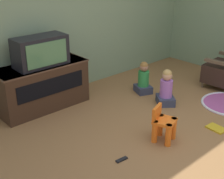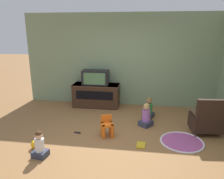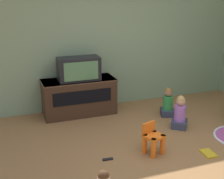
{
  "view_description": "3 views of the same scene",
  "coord_description": "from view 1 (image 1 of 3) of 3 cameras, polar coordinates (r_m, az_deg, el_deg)",
  "views": [
    {
      "loc": [
        -2.9,
        -1.73,
        2.16
      ],
      "look_at": [
        -0.52,
        0.93,
        0.62
      ],
      "focal_mm": 50.0,
      "sensor_mm": 36.0,
      "label": 1
    },
    {
      "loc": [
        0.57,
        -3.92,
        2.26
      ],
      "look_at": [
        -0.17,
        1.17,
        0.83
      ],
      "focal_mm": 35.0,
      "sensor_mm": 36.0,
      "label": 2
    },
    {
      "loc": [
        -2.11,
        -3.26,
        2.29
      ],
      "look_at": [
        -0.61,
        0.88,
        0.87
      ],
      "focal_mm": 50.0,
      "sensor_mm": 36.0,
      "label": 3
    }
  ],
  "objects": [
    {
      "name": "yellow_kid_chair",
      "position": [
        3.96,
        9.36,
        -6.51
      ],
      "size": [
        0.33,
        0.32,
        0.45
      ],
      "rotation": [
        0.0,
        0.0,
        0.33
      ],
      "color": "orange",
      "rests_on": "ground_plane"
    },
    {
      "name": "tv_cabinet",
      "position": [
        4.81,
        -12.65,
        0.72
      ],
      "size": [
        1.37,
        0.56,
        0.68
      ],
      "color": "#382316",
      "rests_on": "ground_plane"
    },
    {
      "name": "book",
      "position": [
        4.46,
        18.54,
        -6.76
      ],
      "size": [
        0.18,
        0.26,
        0.02
      ],
      "rotation": [
        0.0,
        0.0,
        1.5
      ],
      "color": "gold",
      "rests_on": "ground_plane"
    },
    {
      "name": "child_watching_center",
      "position": [
        4.89,
        9.87,
        0.03
      ],
      "size": [
        0.38,
        0.39,
        0.57
      ],
      "rotation": [
        0.0,
        0.0,
        0.91
      ],
      "color": "#33384C",
      "rests_on": "ground_plane"
    },
    {
      "name": "remote_control",
      "position": [
        3.65,
        1.78,
        -12.68
      ],
      "size": [
        0.15,
        0.06,
        0.02
      ],
      "rotation": [
        0.0,
        0.0,
        3.05
      ],
      "color": "black",
      "rests_on": "ground_plane"
    },
    {
      "name": "wall_back",
      "position": [
        5.18,
        -8.87,
        14.25
      ],
      "size": [
        5.81,
        0.12,
        2.72
      ],
      "color": "gray",
      "rests_on": "ground_plane"
    },
    {
      "name": "television",
      "position": [
        4.58,
        -12.92,
        6.83
      ],
      "size": [
        0.76,
        0.37,
        0.43
      ],
      "color": "black",
      "rests_on": "tv_cabinet"
    },
    {
      "name": "child_watching_left",
      "position": [
        5.27,
        5.77,
        1.86
      ],
      "size": [
        0.33,
        0.35,
        0.55
      ],
      "rotation": [
        0.0,
        0.0,
        1.2
      ],
      "color": "#33384C",
      "rests_on": "ground_plane"
    },
    {
      "name": "ground_plane",
      "position": [
        4.01,
        14.71,
        -10.08
      ],
      "size": [
        30.0,
        30.0,
        0.0
      ],
      "primitive_type": "plane",
      "color": "olive"
    }
  ]
}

